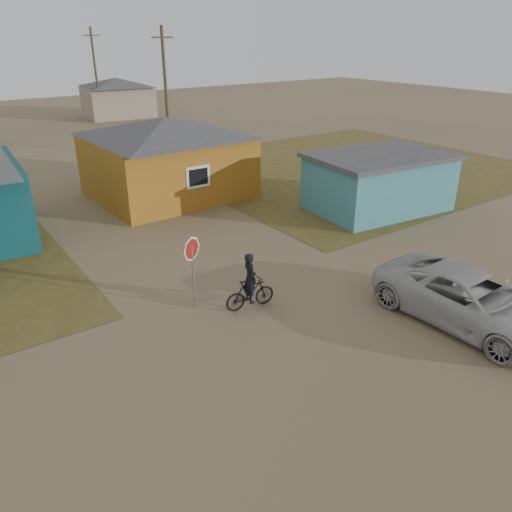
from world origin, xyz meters
The scene contains 10 objects.
ground centered at (0.00, 0.00, 0.00)m, with size 120.00×120.00×0.00m, color olive.
grass_ne centered at (14.00, 13.00, 0.01)m, with size 20.00×18.00×0.00m, color brown.
house_yellow centered at (2.50, 14.00, 2.00)m, with size 7.72×6.76×3.90m.
shed_turquoise centered at (9.50, 6.50, 1.31)m, with size 6.71×4.93×2.60m.
house_beige_east centered at (10.00, 40.00, 1.86)m, with size 6.95×6.05×3.60m.
utility_pole_near centered at (6.50, 22.00, 4.14)m, with size 1.40×0.20×8.00m.
utility_pole_far centered at (7.50, 38.00, 4.14)m, with size 1.40×0.20×8.00m.
stop_sign centered at (-1.98, 3.37, 1.70)m, with size 0.75×0.08×2.30m.
cyclist centered at (-0.63, 2.35, 0.65)m, with size 1.64×0.69×1.79m.
vehicle centered at (3.95, -1.98, 0.77)m, with size 2.54×5.51×1.53m, color #B4B4B0.
Camera 1 is at (-8.13, -8.48, 7.69)m, focal length 35.00 mm.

